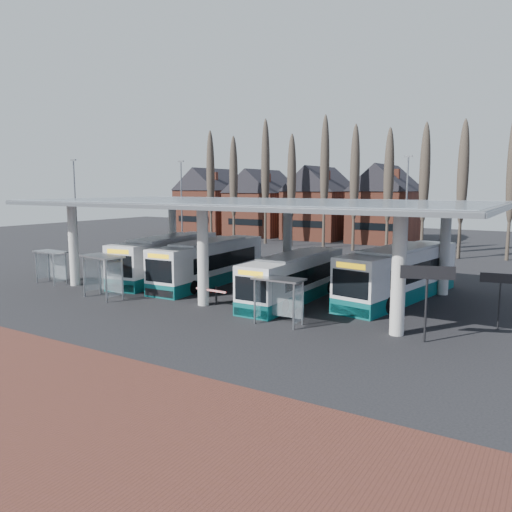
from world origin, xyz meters
The scene contains 17 objects.
ground centered at (0.00, 0.00, 0.00)m, with size 140.00×140.00×0.00m, color black.
station_canopy centered at (0.00, 8.00, 5.68)m, with size 32.00×16.00×6.34m.
poplar_row centered at (0.00, 33.00, 8.78)m, with size 45.10×1.10×14.50m.
townhouse_row centered at (-15.75, 44.00, 5.94)m, with size 36.80×10.30×12.25m.
lamp_post_a centered at (-18.00, 22.00, 5.34)m, with size 0.80×0.16×10.17m.
lamp_post_b centered at (6.00, 26.00, 5.34)m, with size 0.80×0.16×10.17m.
lamp_post_d centered at (-26.00, 14.00, 5.34)m, with size 0.80×0.16×10.17m.
bus_0 centered at (-8.12, 8.37, 1.59)m, with size 4.45×12.40×3.37m.
bus_1 centered at (-3.90, 8.40, 1.55)m, with size 3.10×11.94×3.29m.
bus_2 centered at (4.16, 6.74, 1.42)m, with size 2.43×10.85×3.01m.
bus_3 centered at (9.86, 10.58, 1.62)m, with size 4.72×12.62×3.43m.
shelter_0 centered at (-14.13, 2.18, 1.80)m, with size 2.74×1.51×2.47m.
shelter_1 centered at (-6.81, 0.77, 2.06)m, with size 3.25×1.98×2.83m.
shelter_2 centered at (6.09, 1.23, 1.82)m, with size 2.71×1.38×2.51m.
info_sign_0 centered at (13.47, 1.99, 3.05)m, with size 2.34×0.96×3.64m.
info_sign_1 centered at (16.18, 6.16, 2.44)m, with size 1.95×0.43×2.91m.
barrier centered at (0.63, 2.56, 0.90)m, with size 2.33×0.69×1.17m.
Camera 1 is at (18.62, -21.55, 7.26)m, focal length 35.00 mm.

